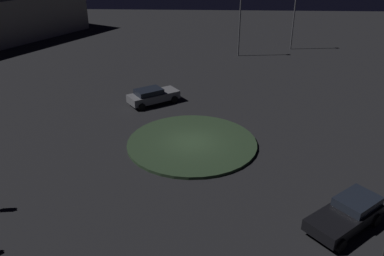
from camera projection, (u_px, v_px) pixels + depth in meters
ground_plane at (192, 144)px, 28.51m from camera, size 116.84×116.84×0.00m
roundabout_island at (192, 143)px, 28.47m from camera, size 9.39×9.39×0.21m
car_grey at (153, 96)px, 35.15m from camera, size 4.75×4.10×1.45m
car_black at (347, 214)px, 20.12m from camera, size 4.55×4.21×1.44m
streetlamp_north at (240, 12)px, 47.41m from camera, size 0.50×0.50×8.61m
streetlamp_northeast at (295, 7)px, 50.37m from camera, size 0.52×0.52×8.55m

